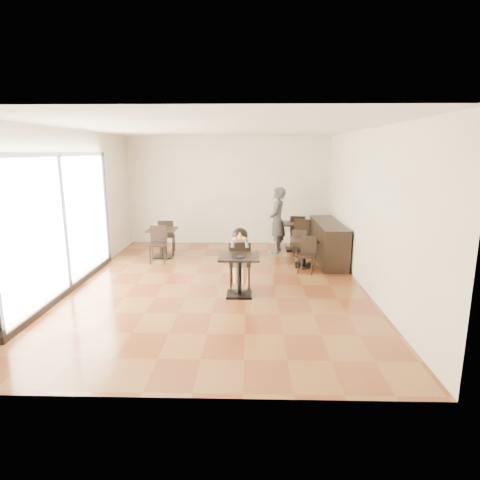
{
  "coord_description": "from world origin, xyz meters",
  "views": [
    {
      "loc": [
        0.66,
        -8.06,
        2.75
      ],
      "look_at": [
        0.45,
        -0.13,
        1.0
      ],
      "focal_mm": 30.0,
      "sensor_mm": 36.0,
      "label": 1
    }
  ],
  "objects_px": {
    "cafe_table_back": "(295,236)",
    "chair_mid_b": "(307,255)",
    "child_table": "(239,275)",
    "chair_left_b": "(158,245)",
    "chair_mid_a": "(301,245)",
    "chair_left_a": "(167,236)",
    "chair_back_a": "(298,231)",
    "child": "(240,258)",
    "child_chair": "(240,264)",
    "cafe_table_mid": "(304,253)",
    "chair_back_b": "(302,238)",
    "adult_patron": "(277,220)",
    "cafe_table_left": "(163,243)"
  },
  "relations": [
    {
      "from": "chair_mid_a",
      "to": "chair_back_b",
      "type": "height_order",
      "value": "chair_back_b"
    },
    {
      "from": "chair_mid_b",
      "to": "chair_back_b",
      "type": "relative_size",
      "value": 0.86
    },
    {
      "from": "cafe_table_mid",
      "to": "chair_left_b",
      "type": "bearing_deg",
      "value": 176.83
    },
    {
      "from": "adult_patron",
      "to": "chair_mid_b",
      "type": "xyz_separation_m",
      "value": [
        0.57,
        -1.89,
        -0.5
      ]
    },
    {
      "from": "child_table",
      "to": "adult_patron",
      "type": "xyz_separation_m",
      "value": [
        0.95,
        3.46,
        0.5
      ]
    },
    {
      "from": "child_chair",
      "to": "chair_back_b",
      "type": "distance_m",
      "value": 3.1
    },
    {
      "from": "child_chair",
      "to": "chair_mid_a",
      "type": "bearing_deg",
      "value": -125.68
    },
    {
      "from": "child",
      "to": "chair_mid_b",
      "type": "bearing_deg",
      "value": 33.71
    },
    {
      "from": "adult_patron",
      "to": "chair_back_a",
      "type": "relative_size",
      "value": 1.9
    },
    {
      "from": "chair_mid_a",
      "to": "chair_back_b",
      "type": "bearing_deg",
      "value": -77.0
    },
    {
      "from": "cafe_table_left",
      "to": "chair_back_b",
      "type": "distance_m",
      "value": 3.73
    },
    {
      "from": "adult_patron",
      "to": "chair_left_b",
      "type": "bearing_deg",
      "value": -59.72
    },
    {
      "from": "adult_patron",
      "to": "chair_mid_b",
      "type": "relative_size",
      "value": 2.21
    },
    {
      "from": "child_chair",
      "to": "chair_left_a",
      "type": "bearing_deg",
      "value": -53.61
    },
    {
      "from": "chair_left_b",
      "to": "chair_back_b",
      "type": "relative_size",
      "value": 0.97
    },
    {
      "from": "adult_patron",
      "to": "chair_back_a",
      "type": "height_order",
      "value": "adult_patron"
    },
    {
      "from": "cafe_table_left",
      "to": "chair_back_b",
      "type": "bearing_deg",
      "value": 5.29
    },
    {
      "from": "cafe_table_left",
      "to": "chair_back_a",
      "type": "height_order",
      "value": "chair_back_a"
    },
    {
      "from": "chair_mid_a",
      "to": "chair_left_a",
      "type": "relative_size",
      "value": 0.88
    },
    {
      "from": "chair_left_a",
      "to": "chair_left_b",
      "type": "relative_size",
      "value": 1.0
    },
    {
      "from": "child_chair",
      "to": "cafe_table_back",
      "type": "height_order",
      "value": "child_chair"
    },
    {
      "from": "chair_back_b",
      "to": "cafe_table_left",
      "type": "bearing_deg",
      "value": -164.91
    },
    {
      "from": "adult_patron",
      "to": "chair_left_b",
      "type": "height_order",
      "value": "adult_patron"
    },
    {
      "from": "adult_patron",
      "to": "cafe_table_back",
      "type": "xyz_separation_m",
      "value": [
        0.52,
        0.3,
        -0.51
      ]
    },
    {
      "from": "cafe_table_back",
      "to": "chair_back_a",
      "type": "height_order",
      "value": "chair_back_a"
    },
    {
      "from": "child_table",
      "to": "chair_back_b",
      "type": "distance_m",
      "value": 3.58
    },
    {
      "from": "cafe_table_left",
      "to": "chair_back_a",
      "type": "bearing_deg",
      "value": 18.9
    },
    {
      "from": "chair_left_a",
      "to": "child_table",
      "type": "bearing_deg",
      "value": 117.31
    },
    {
      "from": "child",
      "to": "cafe_table_mid",
      "type": "height_order",
      "value": "child"
    },
    {
      "from": "child",
      "to": "chair_back_a",
      "type": "relative_size",
      "value": 1.29
    },
    {
      "from": "adult_patron",
      "to": "chair_mid_a",
      "type": "distance_m",
      "value": 1.09
    },
    {
      "from": "chair_mid_b",
      "to": "child_table",
      "type": "bearing_deg",
      "value": -112.37
    },
    {
      "from": "chair_left_a",
      "to": "adult_patron",
      "type": "bearing_deg",
      "value": 176.4
    },
    {
      "from": "adult_patron",
      "to": "chair_mid_b",
      "type": "distance_m",
      "value": 2.04
    },
    {
      "from": "cafe_table_mid",
      "to": "chair_mid_b",
      "type": "distance_m",
      "value": 0.55
    },
    {
      "from": "cafe_table_left",
      "to": "chair_mid_a",
      "type": "bearing_deg",
      "value": -3.17
    },
    {
      "from": "cafe_table_mid",
      "to": "chair_back_b",
      "type": "relative_size",
      "value": 0.72
    },
    {
      "from": "child_table",
      "to": "chair_left_b",
      "type": "distance_m",
      "value": 3.13
    },
    {
      "from": "child_chair",
      "to": "chair_mid_a",
      "type": "relative_size",
      "value": 1.19
    },
    {
      "from": "child",
      "to": "chair_back_b",
      "type": "height_order",
      "value": "child"
    },
    {
      "from": "adult_patron",
      "to": "chair_left_b",
      "type": "xyz_separation_m",
      "value": [
        -3.06,
        -1.14,
        -0.44
      ]
    },
    {
      "from": "child_table",
      "to": "chair_left_b",
      "type": "height_order",
      "value": "chair_left_b"
    },
    {
      "from": "child_chair",
      "to": "cafe_table_left",
      "type": "distance_m",
      "value": 3.13
    },
    {
      "from": "child_chair",
      "to": "cafe_table_mid",
      "type": "distance_m",
      "value": 2.18
    },
    {
      "from": "chair_mid_b",
      "to": "chair_back_a",
      "type": "bearing_deg",
      "value": 109.92
    },
    {
      "from": "adult_patron",
      "to": "cafe_table_mid",
      "type": "xyz_separation_m",
      "value": [
        0.57,
        -1.34,
        -0.56
      ]
    },
    {
      "from": "cafe_table_back",
      "to": "chair_left_b",
      "type": "relative_size",
      "value": 0.85
    },
    {
      "from": "cafe_table_back",
      "to": "chair_mid_b",
      "type": "height_order",
      "value": "chair_mid_b"
    },
    {
      "from": "cafe_table_back",
      "to": "chair_mid_b",
      "type": "relative_size",
      "value": 0.97
    },
    {
      "from": "chair_back_a",
      "to": "cafe_table_back",
      "type": "bearing_deg",
      "value": 81.08
    }
  ]
}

